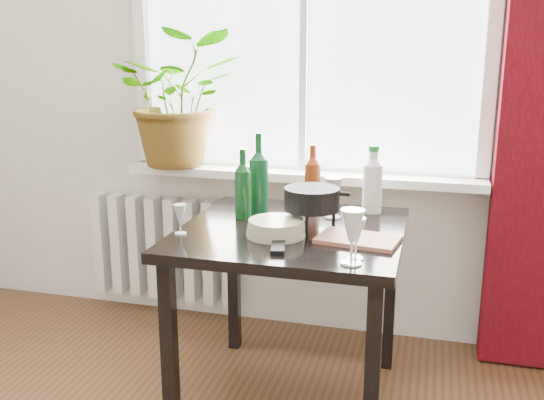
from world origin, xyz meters
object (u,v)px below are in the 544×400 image
(wine_bottle_left, at_px, (243,184))
(cutting_board, at_px, (358,239))
(wineglass_back_center, at_px, (333,197))
(tv_remote, at_px, (278,246))
(wineglass_front_left, at_px, (180,219))
(potted_plant, at_px, (179,99))
(plate_stack, at_px, (276,228))
(bottle_amber, at_px, (313,176))
(wineglass_front_right, at_px, (352,236))
(wine_bottle_right, at_px, (259,173))
(wineglass_far_right, at_px, (356,238))
(wineglass_back_left, at_px, (254,184))
(radiator, at_px, (164,248))
(table, at_px, (291,251))
(cleaning_bottle, at_px, (373,179))
(fondue_pot, at_px, (312,209))

(wine_bottle_left, distance_m, cutting_board, 0.55)
(wineglass_back_center, distance_m, cutting_board, 0.33)
(tv_remote, bearing_deg, wineglass_front_left, 158.69)
(potted_plant, height_order, plate_stack, potted_plant)
(bottle_amber, relative_size, wineglass_front_right, 1.53)
(wine_bottle_right, distance_m, wineglass_front_right, 0.71)
(wine_bottle_left, bearing_deg, plate_stack, -46.52)
(wineglass_far_right, relative_size, wineglass_back_left, 0.81)
(wine_bottle_left, distance_m, plate_stack, 0.30)
(radiator, relative_size, wineglass_far_right, 5.51)
(wine_bottle_right, xyz_separation_m, cutting_board, (0.46, -0.28, -0.16))
(radiator, xyz_separation_m, tv_remote, (0.86, -0.88, 0.37))
(wineglass_front_right, relative_size, wineglass_back_left, 1.04)
(wineglass_front_left, relative_size, plate_stack, 0.53)
(table, distance_m, wineglass_front_right, 0.48)
(potted_plant, distance_m, wineglass_far_right, 1.38)
(wineglass_back_center, bearing_deg, wineglass_back_left, 160.39)
(radiator, xyz_separation_m, potted_plant, (0.14, -0.05, 0.80))
(table, height_order, wineglass_front_left, wineglass_front_left)
(cleaning_bottle, height_order, wineglass_back_center, cleaning_bottle)
(radiator, height_order, table, table)
(wineglass_far_right, xyz_separation_m, wineglass_front_left, (-0.67, 0.11, -0.01))
(table, xyz_separation_m, cleaning_bottle, (0.27, 0.32, 0.24))
(wineglass_front_left, height_order, plate_stack, wineglass_front_left)
(radiator, distance_m, wineglass_far_right, 1.53)
(bottle_amber, height_order, wineglass_front_right, bottle_amber)
(table, xyz_separation_m, cutting_board, (0.27, -0.10, 0.10))
(wine_bottle_left, distance_m, wineglass_front_left, 0.33)
(tv_remote, bearing_deg, wineglass_back_center, 62.44)
(cleaning_bottle, height_order, wineglass_front_right, cleaning_bottle)
(fondue_pot, bearing_deg, bottle_amber, 100.85)
(potted_plant, bearing_deg, bottle_amber, -19.72)
(wineglass_front_left, bearing_deg, cleaning_bottle, 37.67)
(wine_bottle_left, bearing_deg, wineglass_back_left, 95.67)
(wineglass_back_left, xyz_separation_m, tv_remote, (0.26, -0.57, -0.08))
(wine_bottle_right, distance_m, wineglass_back_left, 0.17)
(table, relative_size, cutting_board, 2.97)
(cutting_board, bearing_deg, bottle_amber, 121.13)
(cutting_board, bearing_deg, wineglass_back_center, 116.30)
(wineglass_back_left, xyz_separation_m, cutting_board, (0.52, -0.42, -0.08))
(table, relative_size, wine_bottle_right, 2.46)
(radiator, relative_size, fondue_pot, 3.28)
(wineglass_back_center, height_order, cutting_board, wineglass_back_center)
(cleaning_bottle, xyz_separation_m, wineglass_back_center, (-0.14, -0.13, -0.06))
(wineglass_far_right, height_order, wineglass_back_center, wineglass_back_center)
(tv_remote, bearing_deg, cutting_board, 17.78)
(wine_bottle_right, xyz_separation_m, wineglass_front_right, (0.46, -0.52, -0.08))
(wine_bottle_left, distance_m, wine_bottle_right, 0.10)
(wineglass_back_left, bearing_deg, wineglass_front_left, -104.76)
(fondue_pot, xyz_separation_m, tv_remote, (-0.07, -0.25, -0.07))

